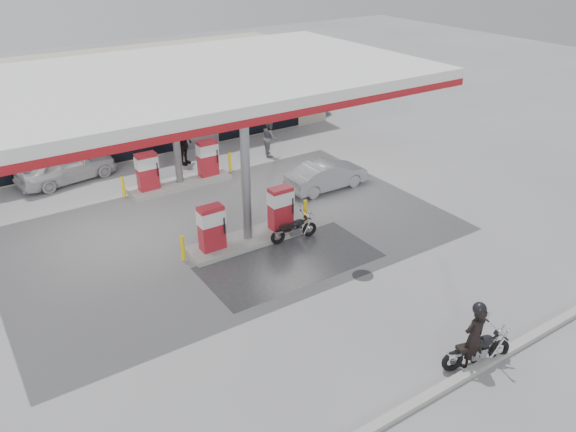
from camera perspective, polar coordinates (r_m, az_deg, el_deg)
name	(u,v)px	position (r m, az deg, el deg)	size (l,w,h in m)	color
ground	(278,266)	(18.82, -1.02, -5.12)	(90.00, 90.00, 0.00)	gray
wet_patch	(290,262)	(19.05, 0.25, -4.68)	(6.00, 3.00, 0.00)	#4C4C4F
drain_cover	(363,275)	(18.50, 7.61, -6.00)	(0.70, 0.70, 0.01)	#38383A
kerb	(434,393)	(14.60, 14.63, -17.01)	(28.00, 0.25, 0.15)	gray
store_building	(116,100)	(31.64, -17.09, 11.22)	(22.00, 8.22, 4.00)	#B6AD98
canopy	(202,79)	(20.88, -8.76, 13.60)	(16.00, 10.02, 5.51)	silver
pump_island_near	(248,224)	(19.96, -4.13, -0.83)	(5.14, 1.30, 1.78)	#9E9E99
pump_island_far	(179,170)	(24.90, -11.03, 4.58)	(5.14, 1.30, 1.78)	#9E9E99
main_motorcycle	(478,350)	(15.50, 18.72, -12.78)	(1.96, 0.92, 1.02)	black
biker_main	(474,337)	(15.11, 18.39, -11.60)	(0.67, 0.44, 1.85)	black
parked_motorcycle	(295,229)	(20.17, 0.68, -1.37)	(1.84, 0.70, 0.95)	black
sedan_white	(66,166)	(26.75, -21.64, 4.77)	(1.73, 4.29, 1.46)	silver
attendant	(270,137)	(27.89, -1.85, 7.99)	(0.89, 0.69, 1.83)	slate
hatchback_silver	(327,175)	(24.24, 3.95, 4.15)	(1.29, 3.71, 1.22)	#9C9FA3
parked_car_right	(293,105)	(34.42, 0.49, 11.25)	(2.14, 4.65, 1.29)	gray
biker_walking	(183,145)	(27.14, -10.58, 7.08)	(1.12, 0.47, 1.91)	black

